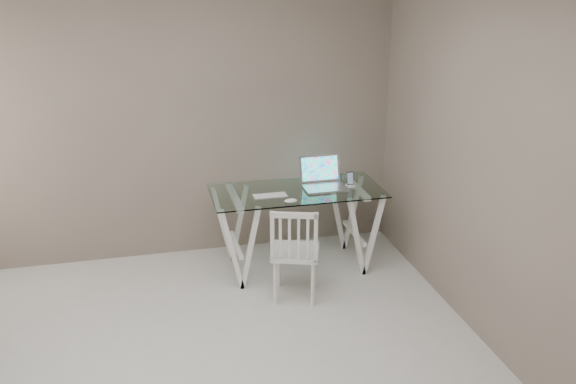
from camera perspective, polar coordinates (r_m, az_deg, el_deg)
The scene contains 7 objects.
room at distance 3.60m, azimuth -8.43°, elevation 4.57°, with size 4.50×4.52×2.71m.
desk at distance 5.75m, azimuth 0.75°, elevation -3.24°, with size 1.50×0.70×0.75m.
chair at distance 5.18m, azimuth 0.62°, elevation -5.15°, with size 0.47×0.47×0.82m.
laptop at distance 5.71m, azimuth 3.08°, elevation 1.12°, with size 0.37×0.33×0.25m.
keyboard at distance 5.48m, azimuth -1.62°, elevation -0.34°, with size 0.31×0.13×0.01m, color silver.
mouse at distance 5.33m, azimuth 0.24°, elevation -0.79°, with size 0.11×0.06×0.03m, color white.
phone_dock at distance 5.73m, azimuth 5.54°, elevation 0.85°, with size 0.07×0.07×0.13m.
Camera 1 is at (-0.36, -3.44, 2.67)m, focal length 40.00 mm.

